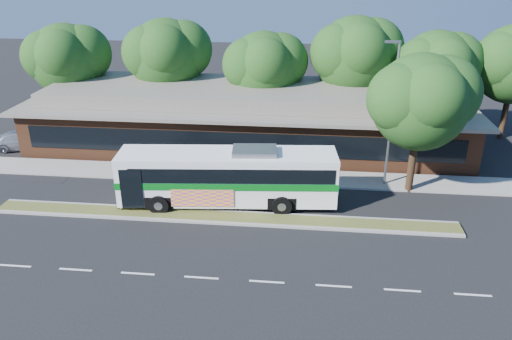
{
  "coord_description": "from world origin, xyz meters",
  "views": [
    {
      "loc": [
        4.47,
        -23.56,
        13.63
      ],
      "look_at": [
        1.68,
        2.97,
        2.0
      ],
      "focal_mm": 35.0,
      "sensor_mm": 36.0,
      "label": 1
    }
  ],
  "objects_px": {
    "sidewalk_tree": "(427,99)",
    "lamp_post": "(392,111)",
    "transit_bus": "(229,174)",
    "sedan": "(24,140)"
  },
  "relations": [
    {
      "from": "sidewalk_tree",
      "to": "lamp_post",
      "type": "bearing_deg",
      "value": 163.02
    },
    {
      "from": "transit_bus",
      "to": "sidewalk_tree",
      "type": "height_order",
      "value": "sidewalk_tree"
    },
    {
      "from": "transit_bus",
      "to": "lamp_post",
      "type": "bearing_deg",
      "value": 15.86
    },
    {
      "from": "sedan",
      "to": "lamp_post",
      "type": "bearing_deg",
      "value": -112.68
    },
    {
      "from": "transit_bus",
      "to": "sidewalk_tree",
      "type": "distance_m",
      "value": 12.3
    },
    {
      "from": "transit_bus",
      "to": "sedan",
      "type": "xyz_separation_m",
      "value": [
        -16.75,
        7.32,
        -1.27
      ]
    },
    {
      "from": "lamp_post",
      "to": "transit_bus",
      "type": "relative_size",
      "value": 0.71
    },
    {
      "from": "transit_bus",
      "to": "sidewalk_tree",
      "type": "relative_size",
      "value": 1.49
    },
    {
      "from": "lamp_post",
      "to": "sedan",
      "type": "height_order",
      "value": "lamp_post"
    },
    {
      "from": "lamp_post",
      "to": "sidewalk_tree",
      "type": "bearing_deg",
      "value": -16.98
    }
  ]
}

